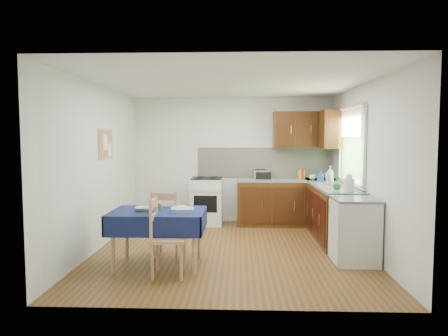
{
  "coord_description": "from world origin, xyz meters",
  "views": [
    {
      "loc": [
        0.13,
        -5.92,
        1.7
      ],
      "look_at": [
        -0.1,
        0.17,
        1.23
      ],
      "focal_mm": 32.0,
      "sensor_mm": 36.0,
      "label": 1
    }
  ],
  "objects_px": {
    "chair_near": "(165,234)",
    "kettle": "(349,184)",
    "sandwich_press": "(263,174)",
    "dish_rack": "(328,184)",
    "toaster": "(260,174)",
    "chair_far": "(167,221)",
    "dining_table": "(158,219)"
  },
  "relations": [
    {
      "from": "toaster",
      "to": "sandwich_press",
      "type": "xyz_separation_m",
      "value": [
        0.05,
        0.03,
        -0.0
      ]
    },
    {
      "from": "chair_near",
      "to": "dish_rack",
      "type": "distance_m",
      "value": 3.15
    },
    {
      "from": "chair_near",
      "to": "dish_rack",
      "type": "xyz_separation_m",
      "value": [
        2.42,
        1.97,
        0.41
      ]
    },
    {
      "from": "chair_near",
      "to": "dish_rack",
      "type": "bearing_deg",
      "value": -52.24
    },
    {
      "from": "chair_far",
      "to": "chair_near",
      "type": "distance_m",
      "value": 0.81
    },
    {
      "from": "dining_table",
      "to": "kettle",
      "type": "distance_m",
      "value": 2.79
    },
    {
      "from": "chair_far",
      "to": "sandwich_press",
      "type": "height_order",
      "value": "sandwich_press"
    },
    {
      "from": "dining_table",
      "to": "sandwich_press",
      "type": "xyz_separation_m",
      "value": [
        1.53,
        2.59,
        0.35
      ]
    },
    {
      "from": "chair_near",
      "to": "chair_far",
      "type": "bearing_deg",
      "value": 6.66
    },
    {
      "from": "sandwich_press",
      "to": "chair_far",
      "type": "bearing_deg",
      "value": -123.53
    },
    {
      "from": "chair_far",
      "to": "chair_near",
      "type": "xyz_separation_m",
      "value": [
        0.11,
        -0.8,
        0.01
      ]
    },
    {
      "from": "dining_table",
      "to": "dish_rack",
      "type": "bearing_deg",
      "value": 50.34
    },
    {
      "from": "chair_near",
      "to": "sandwich_press",
      "type": "xyz_separation_m",
      "value": [
        1.38,
        2.95,
        0.47
      ]
    },
    {
      "from": "sandwich_press",
      "to": "dish_rack",
      "type": "relative_size",
      "value": 0.7
    },
    {
      "from": "sandwich_press",
      "to": "dish_rack",
      "type": "distance_m",
      "value": 1.43
    },
    {
      "from": "chair_far",
      "to": "dish_rack",
      "type": "relative_size",
      "value": 2.28
    },
    {
      "from": "toaster",
      "to": "sandwich_press",
      "type": "height_order",
      "value": "toaster"
    },
    {
      "from": "chair_far",
      "to": "toaster",
      "type": "distance_m",
      "value": 2.6
    },
    {
      "from": "sandwich_press",
      "to": "dish_rack",
      "type": "height_order",
      "value": "dish_rack"
    },
    {
      "from": "dining_table",
      "to": "dish_rack",
      "type": "relative_size",
      "value": 2.93
    },
    {
      "from": "toaster",
      "to": "sandwich_press",
      "type": "relative_size",
      "value": 0.85
    },
    {
      "from": "chair_far",
      "to": "chair_near",
      "type": "height_order",
      "value": "chair_near"
    },
    {
      "from": "chair_far",
      "to": "kettle",
      "type": "distance_m",
      "value": 2.69
    },
    {
      "from": "dining_table",
      "to": "sandwich_press",
      "type": "height_order",
      "value": "sandwich_press"
    },
    {
      "from": "dish_rack",
      "to": "kettle",
      "type": "bearing_deg",
      "value": -67.56
    },
    {
      "from": "dining_table",
      "to": "chair_near",
      "type": "bearing_deg",
      "value": -48.77
    },
    {
      "from": "dining_table",
      "to": "toaster",
      "type": "xyz_separation_m",
      "value": [
        1.48,
        2.56,
        0.35
      ]
    },
    {
      "from": "chair_far",
      "to": "sandwich_press",
      "type": "bearing_deg",
      "value": -117.81
    },
    {
      "from": "chair_near",
      "to": "kettle",
      "type": "xyz_separation_m",
      "value": [
        2.51,
        1.08,
        0.51
      ]
    },
    {
      "from": "dining_table",
      "to": "chair_far",
      "type": "height_order",
      "value": "chair_far"
    },
    {
      "from": "dining_table",
      "to": "kettle",
      "type": "xyz_separation_m",
      "value": [
        2.67,
        0.71,
        0.39
      ]
    },
    {
      "from": "dining_table",
      "to": "chair_near",
      "type": "height_order",
      "value": "chair_near"
    }
  ]
}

